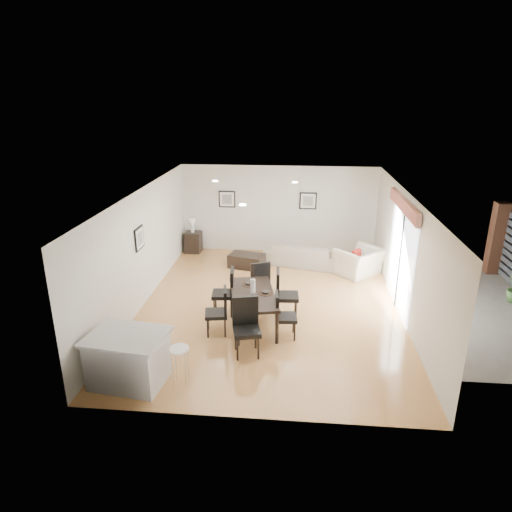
# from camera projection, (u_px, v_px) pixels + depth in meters

# --- Properties ---
(ground) EXTENTS (8.00, 8.00, 0.00)m
(ground) POSITION_uv_depth(u_px,v_px,m) (270.00, 305.00, 10.82)
(ground) COLOR tan
(ground) RESTS_ON ground
(wall_back) EXTENTS (6.00, 0.04, 2.70)m
(wall_back) POSITION_uv_depth(u_px,v_px,m) (278.00, 210.00, 14.11)
(wall_back) COLOR beige
(wall_back) RESTS_ON ground
(wall_front) EXTENTS (6.00, 0.04, 2.70)m
(wall_front) POSITION_uv_depth(u_px,v_px,m) (253.00, 342.00, 6.62)
(wall_front) COLOR beige
(wall_front) RESTS_ON ground
(wall_left) EXTENTS (0.04, 8.00, 2.70)m
(wall_left) POSITION_uv_depth(u_px,v_px,m) (142.00, 248.00, 10.63)
(wall_left) COLOR beige
(wall_left) RESTS_ON ground
(wall_right) EXTENTS (0.04, 8.00, 2.70)m
(wall_right) POSITION_uv_depth(u_px,v_px,m) (405.00, 256.00, 10.10)
(wall_right) COLOR beige
(wall_right) RESTS_ON ground
(ceiling) EXTENTS (6.00, 8.00, 0.02)m
(ceiling) POSITION_uv_depth(u_px,v_px,m) (271.00, 193.00, 9.91)
(ceiling) COLOR white
(ceiling) RESTS_ON wall_back
(sofa) EXTENTS (2.32, 1.35, 0.64)m
(sofa) POSITION_uv_depth(u_px,v_px,m) (303.00, 254.00, 13.28)
(sofa) COLOR gray
(sofa) RESTS_ON ground
(armchair) EXTENTS (1.52, 1.51, 0.74)m
(armchair) POSITION_uv_depth(u_px,v_px,m) (359.00, 262.00, 12.56)
(armchair) COLOR silver
(armchair) RESTS_ON ground
(dining_table) EXTENTS (1.25, 1.95, 0.75)m
(dining_table) POSITION_uv_depth(u_px,v_px,m) (253.00, 296.00, 9.71)
(dining_table) COLOR black
(dining_table) RESTS_ON ground
(dining_chair_wnear) EXTENTS (0.52, 0.52, 1.01)m
(dining_chair_wnear) POSITION_uv_depth(u_px,v_px,m) (220.00, 309.00, 9.39)
(dining_chair_wnear) COLOR black
(dining_chair_wnear) RESTS_ON ground
(dining_chair_wfar) EXTENTS (0.53, 0.53, 1.08)m
(dining_chair_wfar) POSITION_uv_depth(u_px,v_px,m) (227.00, 289.00, 10.22)
(dining_chair_wfar) COLOR black
(dining_chair_wfar) RESTS_ON ground
(dining_chair_enear) EXTENTS (0.48, 0.48, 0.97)m
(dining_chair_enear) POSITION_uv_depth(u_px,v_px,m) (282.00, 313.00, 9.27)
(dining_chair_enear) COLOR black
(dining_chair_enear) RESTS_ON ground
(dining_chair_efar) EXTENTS (0.52, 0.52, 1.10)m
(dining_chair_efar) POSITION_uv_depth(u_px,v_px,m) (283.00, 291.00, 10.09)
(dining_chair_efar) COLOR black
(dining_chair_efar) RESTS_ON ground
(dining_chair_head) EXTENTS (0.60, 0.60, 1.12)m
(dining_chair_head) POSITION_uv_depth(u_px,v_px,m) (246.00, 323.00, 8.69)
(dining_chair_head) COLOR black
(dining_chair_head) RESTS_ON ground
(dining_chair_foot) EXTENTS (0.62, 0.62, 1.06)m
(dining_chair_foot) POSITION_uv_depth(u_px,v_px,m) (259.00, 280.00, 10.78)
(dining_chair_foot) COLOR black
(dining_chair_foot) RESTS_ON ground
(vase) EXTENTS (0.72, 1.17, 0.66)m
(vase) POSITION_uv_depth(u_px,v_px,m) (253.00, 280.00, 9.59)
(vase) COLOR white
(vase) RESTS_ON dining_table
(coffee_table) EXTENTS (1.09, 0.82, 0.39)m
(coffee_table) POSITION_uv_depth(u_px,v_px,m) (247.00, 261.00, 13.13)
(coffee_table) COLOR black
(coffee_table) RESTS_ON ground
(side_table) EXTENTS (0.50, 0.50, 0.65)m
(side_table) POSITION_uv_depth(u_px,v_px,m) (193.00, 242.00, 14.37)
(side_table) COLOR black
(side_table) RESTS_ON ground
(table_lamp) EXTENTS (0.22, 0.22, 0.43)m
(table_lamp) POSITION_uv_depth(u_px,v_px,m) (192.00, 224.00, 14.16)
(table_lamp) COLOR white
(table_lamp) RESTS_ON side_table
(cushion) EXTENTS (0.28, 0.31, 0.32)m
(cushion) POSITION_uv_depth(u_px,v_px,m) (356.00, 256.00, 12.39)
(cushion) COLOR maroon
(cushion) RESTS_ON armchair
(kitchen_island) EXTENTS (1.43, 1.17, 0.91)m
(kitchen_island) POSITION_uv_depth(u_px,v_px,m) (129.00, 358.00, 7.83)
(kitchen_island) COLOR #B8B8BA
(kitchen_island) RESTS_ON ground
(bar_stool) EXTENTS (0.33, 0.33, 0.72)m
(bar_stool) POSITION_uv_depth(u_px,v_px,m) (179.00, 353.00, 7.70)
(bar_stool) COLOR white
(bar_stool) RESTS_ON ground
(framed_print_back_left) EXTENTS (0.52, 0.04, 0.52)m
(framed_print_back_left) POSITION_uv_depth(u_px,v_px,m) (227.00, 199.00, 14.12)
(framed_print_back_left) COLOR black
(framed_print_back_left) RESTS_ON wall_back
(framed_print_back_right) EXTENTS (0.52, 0.04, 0.52)m
(framed_print_back_right) POSITION_uv_depth(u_px,v_px,m) (308.00, 201.00, 13.90)
(framed_print_back_right) COLOR black
(framed_print_back_right) RESTS_ON wall_back
(framed_print_left_wall) EXTENTS (0.04, 0.52, 0.52)m
(framed_print_left_wall) POSITION_uv_depth(u_px,v_px,m) (139.00, 238.00, 10.34)
(framed_print_left_wall) COLOR black
(framed_print_left_wall) RESTS_ON wall_left
(sliding_door) EXTENTS (0.12, 2.70, 2.57)m
(sliding_door) POSITION_uv_depth(u_px,v_px,m) (402.00, 238.00, 10.28)
(sliding_door) COLOR white
(sliding_door) RESTS_ON wall_right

